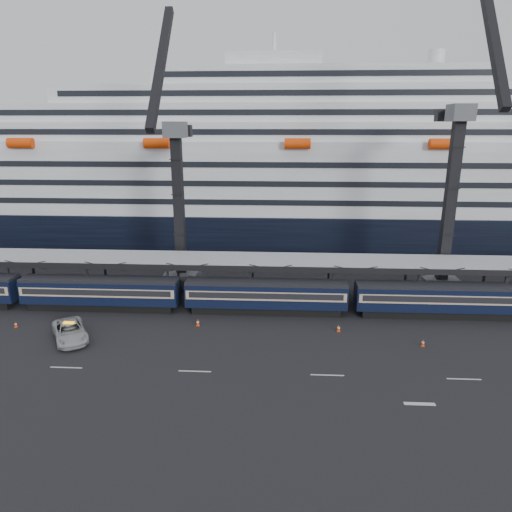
% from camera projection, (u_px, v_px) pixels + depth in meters
% --- Properties ---
extents(ground, '(260.00, 260.00, 0.00)m').
position_uv_depth(ground, '(344.00, 354.00, 44.59)').
color(ground, black).
rests_on(ground, ground).
extents(lane_markings, '(111.00, 4.27, 0.02)m').
position_uv_depth(lane_markings, '(448.00, 386.00, 39.14)').
color(lane_markings, beige).
rests_on(lane_markings, ground).
extents(train, '(133.05, 3.00, 4.05)m').
position_uv_depth(train, '(294.00, 295.00, 53.82)').
color(train, black).
rests_on(train, ground).
extents(canopy, '(130.00, 6.25, 5.53)m').
position_uv_depth(canopy, '(332.00, 262.00, 56.57)').
color(canopy, gray).
rests_on(canopy, ground).
extents(cruise_ship, '(214.09, 28.84, 34.00)m').
position_uv_depth(cruise_ship, '(310.00, 176.00, 85.35)').
color(cruise_ship, black).
rests_on(cruise_ship, ground).
extents(crane_dark_near, '(4.50, 17.75, 35.08)m').
position_uv_depth(crane_dark_near, '(178.00, 201.00, 60.18)').
color(crane_dark_near, '#4F5257').
rests_on(crane_dark_near, ground).
extents(crane_dark_mid, '(4.50, 18.24, 39.64)m').
position_uv_depth(crane_dark_mid, '(452.00, 193.00, 56.96)').
color(crane_dark_mid, '#4F5257').
rests_on(crane_dark_mid, ground).
extents(pickup_truck, '(6.01, 7.13, 1.81)m').
position_uv_depth(pickup_truck, '(70.00, 331.00, 47.44)').
color(pickup_truck, '#9FA3A6').
rests_on(pickup_truck, ground).
extents(traffic_cone_b, '(0.33, 0.33, 0.67)m').
position_uv_depth(traffic_cone_b, '(16.00, 324.00, 50.48)').
color(traffic_cone_b, '#EF3E07').
rests_on(traffic_cone_b, ground).
extents(traffic_cone_c, '(0.41, 0.41, 0.81)m').
position_uv_depth(traffic_cone_c, '(198.00, 322.00, 50.83)').
color(traffic_cone_c, '#EF3E07').
rests_on(traffic_cone_c, ground).
extents(traffic_cone_d, '(0.38, 0.38, 0.76)m').
position_uv_depth(traffic_cone_d, '(423.00, 343.00, 46.15)').
color(traffic_cone_d, '#EF3E07').
rests_on(traffic_cone_d, ground).
extents(traffic_cone_e, '(0.41, 0.41, 0.81)m').
position_uv_depth(traffic_cone_e, '(339.00, 328.00, 49.43)').
color(traffic_cone_e, '#EF3E07').
rests_on(traffic_cone_e, ground).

